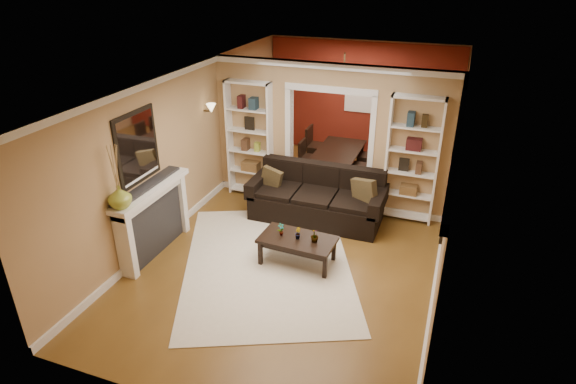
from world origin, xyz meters
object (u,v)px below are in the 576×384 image
at_px(bookshelf_right, 412,161).
at_px(dining_table, 339,162).
at_px(sofa, 317,195).
at_px(fireplace, 155,220).
at_px(coffee_table, 297,250).
at_px(bookshelf_left, 250,140).

xyz_separation_m(bookshelf_right, dining_table, (-1.67, 1.53, -0.86)).
relative_size(sofa, fireplace, 1.43).
bearing_deg(fireplace, coffee_table, 12.23).
bearing_deg(bookshelf_right, fireplace, -145.20).
height_order(coffee_table, dining_table, dining_table).
xyz_separation_m(bookshelf_right, fireplace, (-3.64, -2.53, -0.57)).
distance_m(sofa, bookshelf_left, 1.79).
xyz_separation_m(fireplace, dining_table, (1.97, 4.06, -0.29)).
distance_m(sofa, fireplace, 2.86).
relative_size(coffee_table, bookshelf_left, 0.51).
relative_size(coffee_table, bookshelf_right, 0.51).
distance_m(bookshelf_right, fireplace, 4.47).
xyz_separation_m(coffee_table, bookshelf_right, (1.41, 2.05, 0.93)).
bearing_deg(bookshelf_right, dining_table, 137.45).
relative_size(bookshelf_left, bookshelf_right, 1.00).
relative_size(sofa, coffee_table, 2.09).
relative_size(bookshelf_right, dining_table, 1.40).
bearing_deg(coffee_table, dining_table, 97.37).
bearing_deg(coffee_table, sofa, 98.75).
xyz_separation_m(bookshelf_left, fireplace, (-0.54, -2.53, -0.57)).
distance_m(sofa, dining_table, 2.12).
relative_size(bookshelf_right, fireplace, 1.35).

